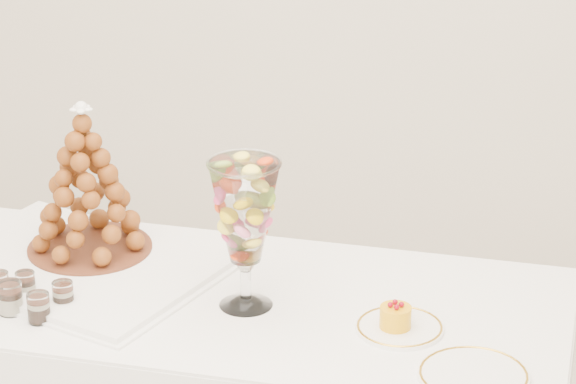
# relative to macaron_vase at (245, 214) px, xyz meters

# --- Properties ---
(lace_tray) EXTENTS (0.78, 0.67, 0.02)m
(lace_tray) POSITION_rel_macaron_vase_xyz_m (-0.46, 0.07, -0.22)
(lace_tray) COLOR white
(lace_tray) RESTS_ON buffet_table
(macaron_vase) EXTENTS (0.16, 0.16, 0.36)m
(macaron_vase) POSITION_rel_macaron_vase_xyz_m (0.00, 0.00, 0.00)
(macaron_vase) COLOR white
(macaron_vase) RESTS_ON buffet_table
(cake_plate) EXTENTS (0.20, 0.20, 0.01)m
(cake_plate) POSITION_rel_macaron_vase_xyz_m (0.37, -0.03, -0.23)
(cake_plate) COLOR white
(cake_plate) RESTS_ON buffet_table
(spare_plate) EXTENTS (0.24, 0.24, 0.01)m
(spare_plate) POSITION_rel_macaron_vase_xyz_m (0.56, -0.20, -0.23)
(spare_plate) COLOR white
(spare_plate) RESTS_ON buffet_table
(verrine_b) EXTENTS (0.05, 0.05, 0.06)m
(verrine_b) POSITION_rel_macaron_vase_xyz_m (-0.52, -0.08, -0.20)
(verrine_b) COLOR white
(verrine_b) RESTS_ON buffet_table
(verrine_c) EXTENTS (0.06, 0.06, 0.07)m
(verrine_c) POSITION_rel_macaron_vase_xyz_m (-0.41, -0.12, -0.20)
(verrine_c) COLOR white
(verrine_c) RESTS_ON buffet_table
(verrine_d) EXTENTS (0.07, 0.07, 0.08)m
(verrine_d) POSITION_rel_macaron_vase_xyz_m (-0.52, -0.17, -0.19)
(verrine_d) COLOR white
(verrine_d) RESTS_ON buffet_table
(verrine_e) EXTENTS (0.06, 0.06, 0.07)m
(verrine_e) POSITION_rel_macaron_vase_xyz_m (-0.44, -0.19, -0.20)
(verrine_e) COLOR white
(verrine_e) RESTS_ON buffet_table
(croquembouche) EXTENTS (0.33, 0.33, 0.39)m
(croquembouche) POSITION_rel_macaron_vase_xyz_m (-0.45, 0.16, -0.02)
(croquembouche) COLOR #5F2D18
(croquembouche) RESTS_ON lace_tray
(mousse_cake) EXTENTS (0.07, 0.07, 0.06)m
(mousse_cake) POSITION_rel_macaron_vase_xyz_m (0.36, -0.04, -0.20)
(mousse_cake) COLOR #F4AA0B
(mousse_cake) RESTS_ON cake_plate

